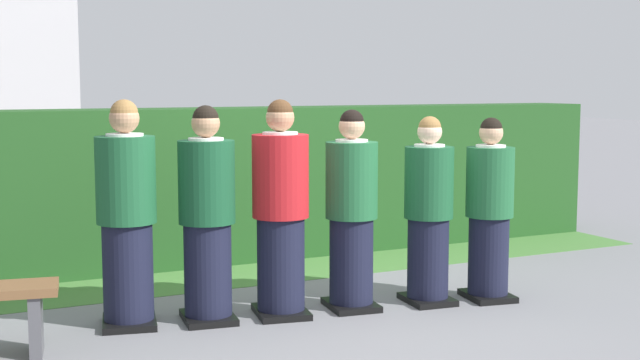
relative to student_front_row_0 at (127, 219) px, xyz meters
The scene contains 9 objects.
ground_plane 1.69m from the student_front_row_0, 10.55° to the right, with size 60.00×60.00×0.00m, color slate.
student_front_row_0 is the anchor object (origin of this frame).
student_front_row_1 0.59m from the student_front_row_0, 13.94° to the right, with size 0.44×0.52×1.64m.
student_in_red_blazer 1.16m from the student_front_row_0, 11.88° to the right, with size 0.47×0.56×1.68m.
student_front_row_3 1.75m from the student_front_row_0, ahead, with size 0.43×0.50×1.60m.
student_front_row_4 2.41m from the student_front_row_0, 10.01° to the right, with size 0.40×0.48×1.54m.
student_front_row_5 2.95m from the student_front_row_0, 10.62° to the right, with size 0.42×0.49×1.52m.
hedge 2.46m from the student_front_row_0, 53.62° to the left, with size 8.86×0.70×1.56m.
lawn_strip 2.04m from the student_front_row_0, 38.97° to the left, with size 8.86×0.90×0.01m, color #477A38.
Camera 1 is at (-2.94, -5.97, 1.80)m, focal length 48.10 mm.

